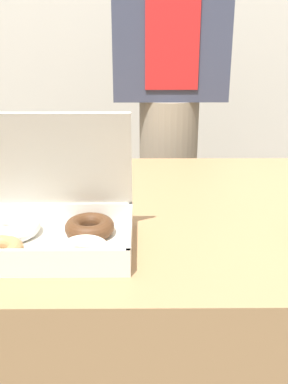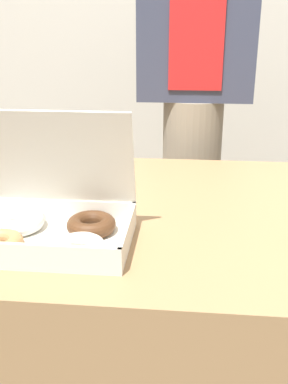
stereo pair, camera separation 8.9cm
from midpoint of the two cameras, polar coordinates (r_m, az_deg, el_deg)
name	(u,v)px [view 1 (the left image)]	position (r m, az deg, el deg)	size (l,w,h in m)	color
table	(164,331)	(1.28, 0.54, -17.26)	(1.14, 0.83, 0.73)	#99754C
donut_box	(45,226)	(0.92, -15.13, -4.20)	(0.34, 0.25, 0.26)	silver
person_customer	(169,95)	(1.68, 1.72, 12.23)	(0.40, 0.22, 1.67)	gray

